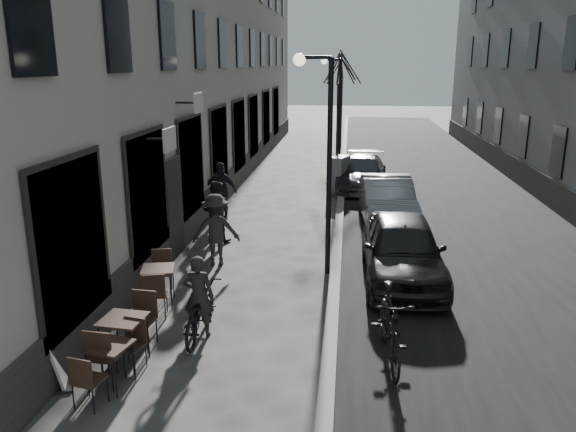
% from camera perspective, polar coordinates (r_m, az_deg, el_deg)
% --- Properties ---
extents(ground, '(120.00, 120.00, 0.00)m').
position_cam_1_polar(ground, '(8.30, 2.21, -20.84)').
color(ground, '#383533').
rests_on(ground, ground).
extents(road, '(7.30, 60.00, 0.00)m').
position_cam_1_polar(road, '(23.46, 14.45, 2.83)').
color(road, black).
rests_on(road, ground).
extents(kerb, '(0.25, 60.00, 0.12)m').
position_cam_1_polar(kerb, '(23.19, 5.50, 3.26)').
color(kerb, gray).
rests_on(kerb, ground).
extents(streetlamp_near, '(0.90, 0.28, 5.09)m').
position_cam_1_polar(streetlamp_near, '(12.81, 3.49, 7.54)').
color(streetlamp_near, black).
rests_on(streetlamp_near, ground).
extents(streetlamp_far, '(0.90, 0.28, 5.09)m').
position_cam_1_polar(streetlamp_far, '(24.75, 4.87, 11.29)').
color(streetlamp_far, black).
rests_on(streetlamp_far, ground).
extents(tree_near, '(2.40, 2.40, 5.70)m').
position_cam_1_polar(tree_near, '(27.69, 5.27, 14.82)').
color(tree_near, black).
rests_on(tree_near, ground).
extents(tree_far, '(2.40, 2.40, 5.70)m').
position_cam_1_polar(tree_far, '(33.69, 5.47, 14.90)').
color(tree_far, black).
rests_on(tree_far, ground).
extents(bistro_set_a, '(0.70, 1.50, 0.86)m').
position_cam_1_polar(bistro_set_a, '(9.35, -17.55, -13.91)').
color(bistro_set_a, '#332316').
rests_on(bistro_set_a, ground).
extents(bistro_set_b, '(0.74, 1.71, 0.99)m').
position_cam_1_polar(bistro_set_b, '(9.89, -16.31, -11.65)').
color(bistro_set_b, '#332316').
rests_on(bistro_set_b, ground).
extents(bistro_set_c, '(0.79, 1.66, 0.95)m').
position_cam_1_polar(bistro_set_c, '(12.03, -13.01, -6.56)').
color(bistro_set_c, '#332316').
rests_on(bistro_set_c, ground).
extents(sign_board, '(0.61, 0.74, 1.15)m').
position_cam_1_polar(sign_board, '(9.72, -22.45, -13.05)').
color(sign_board, black).
rests_on(sign_board, ground).
extents(utility_cabinet, '(0.81, 1.06, 1.40)m').
position_cam_1_polar(utility_cabinet, '(21.86, 5.23, 4.24)').
color(utility_cabinet, slate).
rests_on(utility_cabinet, ground).
extents(bicycle, '(0.64, 1.81, 0.95)m').
position_cam_1_polar(bicycle, '(10.59, -9.00, -9.54)').
color(bicycle, black).
rests_on(bicycle, ground).
extents(cyclist_rider, '(0.57, 0.38, 1.56)m').
position_cam_1_polar(cyclist_rider, '(10.46, -9.07, -8.03)').
color(cyclist_rider, black).
rests_on(cyclist_rider, ground).
extents(pedestrian_near, '(0.92, 0.76, 1.73)m').
position_cam_1_polar(pedestrian_near, '(15.81, -7.32, 0.46)').
color(pedestrian_near, black).
rests_on(pedestrian_near, ground).
extents(pedestrian_mid, '(1.28, 0.90, 1.80)m').
position_cam_1_polar(pedestrian_mid, '(13.96, -7.34, -1.40)').
color(pedestrian_mid, '#2A2825').
rests_on(pedestrian_mid, ground).
extents(pedestrian_far, '(1.12, 0.53, 1.86)m').
position_cam_1_polar(pedestrian_far, '(18.02, -6.89, 2.53)').
color(pedestrian_far, black).
rests_on(pedestrian_far, ground).
extents(car_near, '(1.82, 4.43, 1.50)m').
position_cam_1_polar(car_near, '(13.19, 11.56, -3.28)').
color(car_near, black).
rests_on(car_near, ground).
extents(car_mid, '(1.77, 4.42, 1.43)m').
position_cam_1_polar(car_mid, '(17.87, 10.02, 1.59)').
color(car_mid, '#989AA0').
rests_on(car_mid, ground).
extents(car_far, '(2.19, 4.58, 1.29)m').
position_cam_1_polar(car_far, '(22.63, 7.55, 4.40)').
color(car_far, '#3E414A').
rests_on(car_far, ground).
extents(moped, '(0.76, 2.16, 1.28)m').
position_cam_1_polar(moped, '(9.70, 10.32, -10.95)').
color(moped, black).
rests_on(moped, ground).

